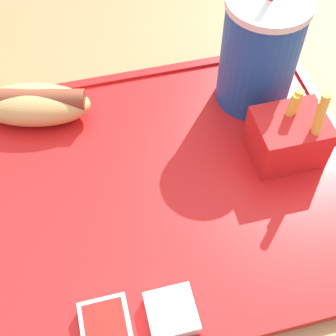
% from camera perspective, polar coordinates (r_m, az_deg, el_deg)
% --- Properties ---
extents(dining_table, '(1.32, 1.13, 0.78)m').
position_cam_1_polar(dining_table, '(0.88, 1.00, -15.51)').
color(dining_table, olive).
rests_on(dining_table, ground_plane).
extents(food_tray, '(0.43, 0.36, 0.01)m').
position_cam_1_polar(food_tray, '(0.51, 0.00, -2.20)').
color(food_tray, red).
rests_on(food_tray, dining_table).
extents(soda_cup, '(0.09, 0.09, 0.17)m').
position_cam_1_polar(soda_cup, '(0.55, 11.11, 13.71)').
color(soda_cup, '#194CA5').
rests_on(soda_cup, food_tray).
extents(hot_dog_far, '(0.14, 0.09, 0.04)m').
position_cam_1_polar(hot_dog_far, '(0.57, -16.06, 7.54)').
color(hot_dog_far, tan).
rests_on(hot_dog_far, food_tray).
extents(fries_carton, '(0.08, 0.06, 0.11)m').
position_cam_1_polar(fries_carton, '(0.52, 14.68, 3.38)').
color(fries_carton, red).
rests_on(fries_carton, food_tray).
extents(sauce_cup_mayo, '(0.04, 0.04, 0.02)m').
position_cam_1_polar(sauce_cup_mayo, '(0.44, 0.43, -17.22)').
color(sauce_cup_mayo, silver).
rests_on(sauce_cup_mayo, food_tray).
extents(sauce_cup_ketchup, '(0.04, 0.04, 0.02)m').
position_cam_1_polar(sauce_cup_ketchup, '(0.44, -7.62, -18.30)').
color(sauce_cup_ketchup, silver).
rests_on(sauce_cup_ketchup, food_tray).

